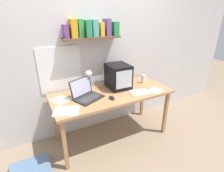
{
  "coord_description": "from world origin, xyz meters",
  "views": [
    {
      "loc": [
        -1.03,
        -1.98,
        1.81
      ],
      "look_at": [
        0.0,
        0.0,
        0.86
      ],
      "focal_mm": 28.0,
      "sensor_mm": 36.0,
      "label": 1
    }
  ],
  "objects_px": {
    "loose_paper_near_monitor": "(155,91)",
    "open_notebook": "(66,111)",
    "computer_mouse": "(112,98)",
    "printed_handout": "(140,92)",
    "loose_paper_near_laptop": "(61,100)",
    "desk_lamp": "(89,77)",
    "juice_glass": "(143,79)",
    "laptop": "(86,93)",
    "crt_monitor": "(118,76)",
    "corner_desk": "(112,96)"
  },
  "relations": [
    {
      "from": "crt_monitor",
      "to": "open_notebook",
      "type": "xyz_separation_m",
      "value": [
        -0.87,
        -0.33,
        -0.17
      ]
    },
    {
      "from": "computer_mouse",
      "to": "corner_desk",
      "type": "bearing_deg",
      "value": 62.12
    },
    {
      "from": "desk_lamp",
      "to": "printed_handout",
      "type": "bearing_deg",
      "value": -23.06
    },
    {
      "from": "laptop",
      "to": "computer_mouse",
      "type": "distance_m",
      "value": 0.35
    },
    {
      "from": "loose_paper_near_laptop",
      "to": "juice_glass",
      "type": "bearing_deg",
      "value": -0.21
    },
    {
      "from": "laptop",
      "to": "printed_handout",
      "type": "xyz_separation_m",
      "value": [
        0.74,
        -0.19,
        -0.06
      ]
    },
    {
      "from": "juice_glass",
      "to": "open_notebook",
      "type": "height_order",
      "value": "juice_glass"
    },
    {
      "from": "loose_paper_near_monitor",
      "to": "desk_lamp",
      "type": "bearing_deg",
      "value": 152.85
    },
    {
      "from": "printed_handout",
      "to": "open_notebook",
      "type": "bearing_deg",
      "value": -178.25
    },
    {
      "from": "loose_paper_near_laptop",
      "to": "loose_paper_near_monitor",
      "type": "bearing_deg",
      "value": -14.74
    },
    {
      "from": "desk_lamp",
      "to": "juice_glass",
      "type": "distance_m",
      "value": 0.89
    },
    {
      "from": "loose_paper_near_monitor",
      "to": "open_notebook",
      "type": "distance_m",
      "value": 1.28
    },
    {
      "from": "juice_glass",
      "to": "open_notebook",
      "type": "relative_size",
      "value": 0.4
    },
    {
      "from": "desk_lamp",
      "to": "computer_mouse",
      "type": "xyz_separation_m",
      "value": [
        0.17,
        -0.37,
        -0.2
      ]
    },
    {
      "from": "crt_monitor",
      "to": "computer_mouse",
      "type": "height_order",
      "value": "crt_monitor"
    },
    {
      "from": "juice_glass",
      "to": "crt_monitor",
      "type": "bearing_deg",
      "value": 176.29
    },
    {
      "from": "crt_monitor",
      "to": "loose_paper_near_laptop",
      "type": "relative_size",
      "value": 1.32
    },
    {
      "from": "crt_monitor",
      "to": "laptop",
      "type": "xyz_separation_m",
      "value": [
        -0.55,
        -0.11,
        -0.11
      ]
    },
    {
      "from": "crt_monitor",
      "to": "open_notebook",
      "type": "bearing_deg",
      "value": -157.6
    },
    {
      "from": "corner_desk",
      "to": "loose_paper_near_laptop",
      "type": "distance_m",
      "value": 0.7
    },
    {
      "from": "juice_glass",
      "to": "open_notebook",
      "type": "bearing_deg",
      "value": -167.11
    },
    {
      "from": "computer_mouse",
      "to": "loose_paper_near_monitor",
      "type": "distance_m",
      "value": 0.68
    },
    {
      "from": "crt_monitor",
      "to": "printed_handout",
      "type": "distance_m",
      "value": 0.39
    },
    {
      "from": "juice_glass",
      "to": "open_notebook",
      "type": "xyz_separation_m",
      "value": [
        -1.31,
        -0.3,
        -0.06
      ]
    },
    {
      "from": "laptop",
      "to": "desk_lamp",
      "type": "relative_size",
      "value": 1.41
    },
    {
      "from": "desk_lamp",
      "to": "juice_glass",
      "type": "bearing_deg",
      "value": 1.09
    },
    {
      "from": "printed_handout",
      "to": "loose_paper_near_monitor",
      "type": "height_order",
      "value": "same"
    },
    {
      "from": "desk_lamp",
      "to": "loose_paper_near_laptop",
      "type": "bearing_deg",
      "value": -159.23
    },
    {
      "from": "laptop",
      "to": "open_notebook",
      "type": "xyz_separation_m",
      "value": [
        -0.32,
        -0.22,
        -0.06
      ]
    },
    {
      "from": "laptop",
      "to": "loose_paper_near_laptop",
      "type": "height_order",
      "value": "laptop"
    },
    {
      "from": "corner_desk",
      "to": "juice_glass",
      "type": "height_order",
      "value": "juice_glass"
    },
    {
      "from": "computer_mouse",
      "to": "printed_handout",
      "type": "relative_size",
      "value": 0.38
    },
    {
      "from": "loose_paper_near_laptop",
      "to": "computer_mouse",
      "type": "bearing_deg",
      "value": -24.56
    },
    {
      "from": "printed_handout",
      "to": "open_notebook",
      "type": "distance_m",
      "value": 1.05
    },
    {
      "from": "desk_lamp",
      "to": "juice_glass",
      "type": "xyz_separation_m",
      "value": [
        0.87,
        -0.1,
        -0.15
      ]
    },
    {
      "from": "corner_desk",
      "to": "loose_paper_near_laptop",
      "type": "xyz_separation_m",
      "value": [
        -0.69,
        0.1,
        0.07
      ]
    },
    {
      "from": "juice_glass",
      "to": "laptop",
      "type": "bearing_deg",
      "value": -175.56
    },
    {
      "from": "desk_lamp",
      "to": "juice_glass",
      "type": "height_order",
      "value": "desk_lamp"
    },
    {
      "from": "corner_desk",
      "to": "computer_mouse",
      "type": "height_order",
      "value": "computer_mouse"
    },
    {
      "from": "open_notebook",
      "to": "printed_handout",
      "type": "bearing_deg",
      "value": 1.75
    },
    {
      "from": "juice_glass",
      "to": "loose_paper_near_laptop",
      "type": "relative_size",
      "value": 0.49
    },
    {
      "from": "desk_lamp",
      "to": "open_notebook",
      "type": "distance_m",
      "value": 0.63
    },
    {
      "from": "crt_monitor",
      "to": "loose_paper_near_monitor",
      "type": "distance_m",
      "value": 0.58
    },
    {
      "from": "laptop",
      "to": "computer_mouse",
      "type": "relative_size",
      "value": 4.17
    },
    {
      "from": "laptop",
      "to": "corner_desk",
      "type": "bearing_deg",
      "value": -27.15
    },
    {
      "from": "corner_desk",
      "to": "computer_mouse",
      "type": "xyz_separation_m",
      "value": [
        -0.09,
        -0.17,
        0.08
      ]
    },
    {
      "from": "loose_paper_near_monitor",
      "to": "open_notebook",
      "type": "height_order",
      "value": "same"
    },
    {
      "from": "loose_paper_near_laptop",
      "to": "laptop",
      "type": "bearing_deg",
      "value": -14.61
    },
    {
      "from": "computer_mouse",
      "to": "loose_paper_near_monitor",
      "type": "xyz_separation_m",
      "value": [
        0.68,
        -0.06,
        -0.01
      ]
    },
    {
      "from": "corner_desk",
      "to": "laptop",
      "type": "bearing_deg",
      "value": 176.91
    }
  ]
}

